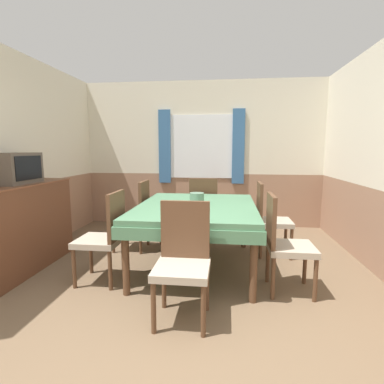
# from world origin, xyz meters

# --- Properties ---
(ground_plane) EXTENTS (16.00, 16.00, 0.00)m
(ground_plane) POSITION_xyz_m (0.00, 0.00, 0.00)
(ground_plane) COLOR brown
(wall_back) EXTENTS (4.66, 0.09, 2.60)m
(wall_back) POSITION_xyz_m (-0.00, 3.88, 1.31)
(wall_back) COLOR silver
(wall_back) RESTS_ON ground_plane
(wall_left) EXTENTS (0.05, 4.25, 2.60)m
(wall_left) POSITION_xyz_m (-2.15, 1.93, 1.30)
(wall_left) COLOR silver
(wall_left) RESTS_ON ground_plane
(wall_right) EXTENTS (0.05, 4.25, 2.60)m
(wall_right) POSITION_xyz_m (2.15, 1.93, 1.30)
(wall_right) COLOR silver
(wall_right) RESTS_ON ground_plane
(dining_table) EXTENTS (1.39, 1.77, 0.75)m
(dining_table) POSITION_xyz_m (0.11, 1.84, 0.65)
(dining_table) COLOR #4C7A56
(dining_table) RESTS_ON ground_plane
(chair_head_near) EXTENTS (0.44, 0.44, 0.97)m
(chair_head_near) POSITION_xyz_m (0.11, 0.75, 0.52)
(chair_head_near) COLOR brown
(chair_head_near) RESTS_ON ground_plane
(chair_left_near) EXTENTS (0.44, 0.44, 0.97)m
(chair_left_near) POSITION_xyz_m (-0.80, 1.32, 0.52)
(chair_left_near) COLOR brown
(chair_left_near) RESTS_ON ground_plane
(chair_left_far) EXTENTS (0.44, 0.44, 0.97)m
(chair_left_far) POSITION_xyz_m (-0.80, 2.37, 0.52)
(chair_left_far) COLOR brown
(chair_left_far) RESTS_ON ground_plane
(chair_right_far) EXTENTS (0.44, 0.44, 0.97)m
(chair_right_far) POSITION_xyz_m (1.02, 2.37, 0.52)
(chair_right_far) COLOR brown
(chair_right_far) RESTS_ON ground_plane
(chair_right_near) EXTENTS (0.44, 0.44, 0.97)m
(chair_right_near) POSITION_xyz_m (1.02, 1.32, 0.52)
(chair_right_near) COLOR brown
(chair_right_near) RESTS_ON ground_plane
(chair_head_window) EXTENTS (0.44, 0.44, 0.97)m
(chair_head_window) POSITION_xyz_m (0.11, 2.94, 0.52)
(chair_head_window) COLOR brown
(chair_head_window) RESTS_ON ground_plane
(sideboard) EXTENTS (0.46, 1.42, 1.01)m
(sideboard) POSITION_xyz_m (-1.89, 1.52, 0.51)
(sideboard) COLOR brown
(sideboard) RESTS_ON ground_plane
(tv) EXTENTS (0.29, 0.54, 0.35)m
(tv) POSITION_xyz_m (-1.90, 1.54, 1.18)
(tv) COLOR #51473D
(tv) RESTS_ON sideboard
(vase) EXTENTS (0.17, 0.17, 0.14)m
(vase) POSITION_xyz_m (0.11, 1.85, 0.82)
(vase) COLOR slate
(vase) RESTS_ON dining_table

